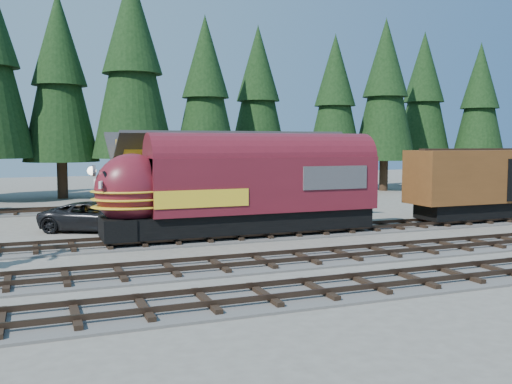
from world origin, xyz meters
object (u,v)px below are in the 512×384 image
object	(u,v)px
boxcar	(503,181)
pickup_truck_a	(95,217)
depot	(221,171)
locomotive	(236,192)

from	to	relation	value
boxcar	pickup_truck_a	bearing A→B (deg)	168.07
depot	boxcar	world-z (taller)	depot
locomotive	boxcar	xyz separation A→B (m)	(16.77, 0.00, 0.09)
depot	locomotive	distance (m)	6.68
depot	boxcar	bearing A→B (deg)	-22.90
pickup_truck_a	depot	bearing A→B (deg)	-51.08
pickup_truck_a	boxcar	bearing A→B (deg)	-75.44
locomotive	boxcar	bearing A→B (deg)	0.00
depot	pickup_truck_a	bearing A→B (deg)	-167.57
depot	boxcar	size ratio (longest dim) A/B	1.04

